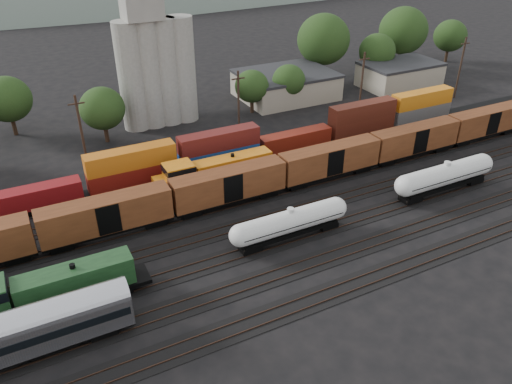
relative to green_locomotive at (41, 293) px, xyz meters
name	(u,v)px	position (x,y,z in m)	size (l,w,h in m)	color
ground	(228,230)	(21.28, 5.00, -2.73)	(600.00, 600.00, 0.00)	black
tracks	(228,230)	(21.28, 5.00, -2.68)	(180.00, 33.20, 0.20)	black
green_locomotive	(41,293)	(0.00, 0.00, 0.00)	(18.15, 3.20, 4.81)	black
tank_car_a	(290,222)	(26.89, 0.00, -0.34)	(15.21, 2.72, 3.99)	silver
tank_car_b	(445,176)	(50.83, 0.00, -0.15)	(16.53, 2.96, 4.33)	silver
orange_locomotive	(212,172)	(23.49, 15.00, -0.11)	(18.38, 3.06, 4.60)	black
boxcar_string	(171,199)	(16.04, 10.00, 0.39)	(153.60, 2.90, 4.20)	black
container_wall	(108,176)	(10.80, 20.00, 0.00)	(160.00, 2.60, 5.80)	black
grain_silo	(155,60)	(24.57, 41.00, 8.53)	(13.40, 5.00, 29.00)	gray
industrial_sheds	(180,108)	(27.91, 40.25, -0.17)	(119.38, 17.26, 5.10)	#9E937F
tree_band	(157,76)	(25.66, 44.44, 4.76)	(167.30, 20.76, 14.29)	black
utility_poles	(165,120)	(21.28, 27.00, 3.48)	(122.20, 0.36, 12.00)	black
distant_hills	(77,15)	(45.20, 265.00, -23.29)	(860.00, 286.00, 130.00)	#59665B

